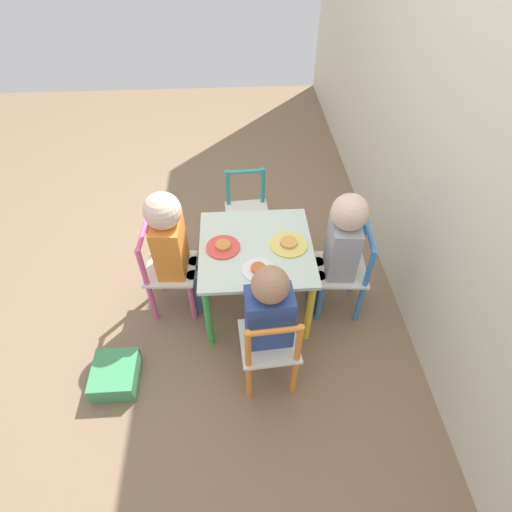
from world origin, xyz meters
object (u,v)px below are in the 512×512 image
object	(u,v)px
kids_table	(256,256)
chair_pink	(167,272)
chair_orange	(270,348)
child_front	(173,243)
plate_back	(289,244)
child_back	(339,245)
child_right	(268,314)
storage_bin	(116,375)
plate_front	(223,247)
chair_blue	(345,273)
chair_teal	(247,215)
plate_right	(258,270)

from	to	relation	value
kids_table	chair_pink	distance (m)	0.49
chair_orange	child_front	world-z (taller)	child_front
child_front	plate_back	xyz separation A→B (m)	(0.02, 0.58, -0.02)
chair_orange	child_back	world-z (taller)	child_back
kids_table	child_right	distance (m)	0.42
kids_table	chair_pink	xyz separation A→B (m)	(-0.02, -0.47, -0.12)
kids_table	child_front	world-z (taller)	child_front
kids_table	storage_bin	xyz separation A→B (m)	(0.45, -0.71, -0.33)
child_front	plate_front	world-z (taller)	child_front
chair_blue	chair_teal	distance (m)	0.71
kids_table	chair_orange	xyz separation A→B (m)	(0.47, 0.03, -0.12)
child_right	child_back	world-z (taller)	child_back
plate_back	plate_right	bearing A→B (deg)	-45.00
chair_orange	chair_blue	size ratio (longest dim) A/B	1.00
kids_table	chair_teal	size ratio (longest dim) A/B	1.06
chair_teal	plate_right	size ratio (longest dim) A/B	3.51
kids_table	chair_pink	bearing A→B (deg)	-92.98
chair_blue	child_right	bearing A→B (deg)	-45.31
chair_teal	storage_bin	bearing A→B (deg)	-129.90
plate_front	child_front	bearing A→B (deg)	-94.95
chair_pink	storage_bin	bearing A→B (deg)	156.10
chair_teal	plate_right	xyz separation A→B (m)	(0.64, 0.03, 0.19)
plate_front	chair_orange	bearing A→B (deg)	22.68
child_right	child_front	bearing A→B (deg)	-48.32
chair_pink	child_back	distance (m)	0.91
plate_front	storage_bin	world-z (taller)	plate_front
chair_teal	storage_bin	size ratio (longest dim) A/B	2.32
kids_table	plate_back	world-z (taller)	plate_back
chair_orange	plate_back	size ratio (longest dim) A/B	2.83
kids_table	child_front	bearing A→B (deg)	-92.98
plate_front	storage_bin	distance (m)	0.81
chair_blue	child_right	world-z (taller)	child_right
child_right	child_back	distance (m)	0.54
plate_right	chair_teal	bearing A→B (deg)	-177.63
chair_pink	plate_right	xyz separation A→B (m)	(0.19, 0.47, 0.19)
kids_table	child_right	world-z (taller)	child_right
chair_pink	child_back	size ratio (longest dim) A/B	0.70
kids_table	plate_right	xyz separation A→B (m)	(0.16, 0.00, 0.08)
child_right	plate_right	bearing A→B (deg)	-87.34
kids_table	plate_back	distance (m)	0.18
chair_orange	plate_front	size ratio (longest dim) A/B	3.15
chair_blue	child_right	size ratio (longest dim) A/B	0.73
chair_teal	plate_back	xyz separation A→B (m)	(0.47, 0.19, 0.19)
chair_teal	chair_blue	bearing A→B (deg)	-48.99
child_front	child_right	bearing A→B (deg)	-131.34
child_back	plate_front	world-z (taller)	child_back
chair_blue	child_front	xyz separation A→B (m)	(-0.06, -0.89, 0.21)
chair_blue	child_back	bearing A→B (deg)	-90.00
plate_back	chair_pink	bearing A→B (deg)	-92.21
chair_teal	plate_back	bearing A→B (deg)	-71.22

